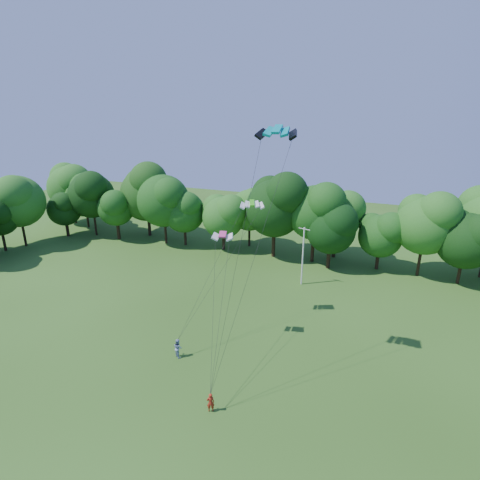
% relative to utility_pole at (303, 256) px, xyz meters
% --- Properties ---
extents(ground, '(160.00, 160.00, 0.00)m').
position_rel_utility_pole_xyz_m(ground, '(-3.84, -27.36, -3.99)').
color(ground, '#2A4D15').
rests_on(ground, ground).
extents(utility_pole, '(1.51, 0.50, 7.73)m').
position_rel_utility_pole_xyz_m(utility_pole, '(0.00, 0.00, 0.00)').
color(utility_pole, silver).
rests_on(utility_pole, ground).
extents(kite_flyer_left, '(0.69, 0.62, 1.59)m').
position_rel_utility_pole_xyz_m(kite_flyer_left, '(-1.01, -24.20, -3.19)').
color(kite_flyer_left, '#A82615').
rests_on(kite_flyer_left, ground).
extents(kite_flyer_right, '(1.10, 1.03, 1.79)m').
position_rel_utility_pole_xyz_m(kite_flyer_right, '(-6.78, -19.36, -3.09)').
color(kite_flyer_right, '#889CBD').
rests_on(kite_flyer_right, ground).
extents(kite_teal, '(3.02, 1.46, 0.67)m').
position_rel_utility_pole_xyz_m(kite_teal, '(1.20, -16.67, 16.08)').
color(kite_teal, '#058F97').
rests_on(kite_teal, ground).
extents(kite_green, '(2.55, 1.90, 0.52)m').
position_rel_utility_pole_xyz_m(kite_green, '(-3.24, -9.95, 8.71)').
color(kite_green, green).
rests_on(kite_green, ground).
extents(kite_pink, '(2.11, 1.43, 0.42)m').
position_rel_utility_pole_xyz_m(kite_pink, '(-4.13, -15.04, 6.82)').
color(kite_pink, '#C6377C').
rests_on(kite_pink, ground).
extents(tree_back_west, '(10.17, 10.17, 14.79)m').
position_rel_utility_pole_xyz_m(tree_back_west, '(-30.49, 9.66, 5.25)').
color(tree_back_west, '#382116').
rests_on(tree_back_west, ground).
extents(tree_back_center, '(7.51, 7.51, 10.92)m').
position_rel_utility_pole_xyz_m(tree_back_center, '(2.24, 6.83, 2.83)').
color(tree_back_center, '#2E2312').
rests_on(tree_back_center, ground).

